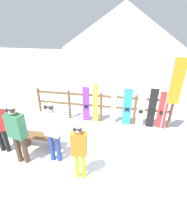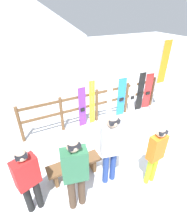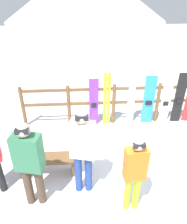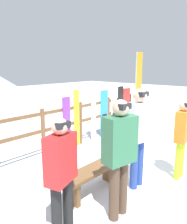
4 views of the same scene
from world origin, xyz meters
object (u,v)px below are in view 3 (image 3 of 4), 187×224
person_orange (135,170)px  snowboard_white (166,101)px  bench (51,161)px  ski_pair_white (132,97)px  person_white (83,147)px  snowboard_black_stripe (179,99)px  person_plaid_green (29,161)px  ski_pair_yellow (107,100)px  snowboard_blue (149,100)px  snowboard_purple (94,103)px

person_orange → snowboard_white: bearing=60.7°
bench → ski_pair_white: bearing=41.7°
person_orange → person_white: (-0.84, 0.47, 0.14)m
bench → snowboard_black_stripe: size_ratio=0.85×
snowboard_black_stripe → person_plaid_green: bearing=-145.2°
ski_pair_yellow → ski_pair_white: 0.69m
ski_pair_yellow → bench: bearing=-127.0°
person_plaid_green → person_white: person_white is taller
bench → snowboard_blue: snowboard_blue is taller
snowboard_blue → snowboard_white: bearing=-0.0°
snowboard_black_stripe → snowboard_white: bearing=-180.0°
person_plaid_green → snowboard_blue: 3.81m
snowboard_purple → bench: bearing=-119.2°
ski_pair_white → snowboard_black_stripe: ski_pair_white is taller
person_plaid_green → person_white: size_ratio=0.97×
person_orange → person_white: person_white is taller
person_orange → snowboard_blue: (1.07, 2.80, -0.20)m
bench → ski_pair_white: 2.84m
person_plaid_green → ski_pair_white: size_ratio=1.05×
person_plaid_green → snowboard_black_stripe: 4.49m
snowboard_purple → ski_pair_yellow: bearing=0.6°
ski_pair_yellow → person_orange: bearing=-87.6°
ski_pair_yellow → snowboard_black_stripe: bearing=-0.1°
snowboard_black_stripe → bench: bearing=-151.8°
bench → snowboard_black_stripe: snowboard_black_stripe is taller
person_plaid_green → snowboard_purple: (1.25, 2.56, -0.31)m
person_orange → snowboard_purple: (-0.48, 2.80, -0.22)m
person_white → snowboard_white: size_ratio=1.32×
person_orange → person_plaid_green: person_plaid_green is taller
snowboard_purple → snowboard_black_stripe: bearing=0.0°
snowboard_black_stripe → person_white: bearing=-140.1°
bench → person_white: (0.68, -0.48, 0.74)m
person_plaid_green → person_white: 0.93m
bench → snowboard_black_stripe: 3.95m
person_orange → ski_pair_yellow: ski_pair_yellow is taller
person_plaid_green → ski_pair_yellow: size_ratio=1.11×
ski_pair_yellow → snowboard_blue: 1.19m
snowboard_purple → snowboard_black_stripe: (2.43, 0.00, 0.05)m
ski_pair_yellow → snowboard_purple: bearing=-179.4°
person_plaid_green → snowboard_white: (3.31, 2.56, -0.33)m
snowboard_purple → ski_pair_white: 1.06m
bench → person_orange: person_orange is taller
bench → snowboard_white: snowboard_white is taller
person_orange → person_white: bearing=150.9°
ski_pair_white → snowboard_blue: (0.50, -0.00, -0.11)m
snowboard_blue → snowboard_black_stripe: (0.87, 0.00, 0.03)m
snowboard_blue → bench: bearing=-144.4°
person_white → bench: bearing=145.1°
person_white → snowboard_purple: (0.36, 2.33, -0.36)m
person_orange → snowboard_black_stripe: (1.94, 2.80, -0.17)m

